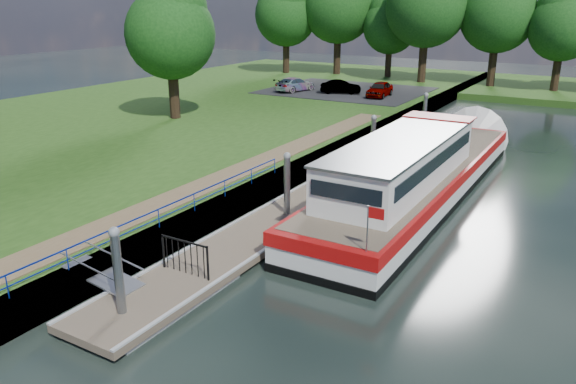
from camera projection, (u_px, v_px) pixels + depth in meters
The scene contains 16 objects.
ground at pixel (137, 316), 16.10m from camera, with size 160.00×160.00×0.00m, color black.
riverbank at pixel (102, 133), 36.87m from camera, with size 32.00×90.00×0.78m, color #224614.
bank_edge at pixel (308, 166), 29.45m from camera, with size 1.10×90.00×0.78m, color #473D2D.
footpath at pixel (195, 190), 24.49m from camera, with size 1.60×40.00×0.05m, color brown.
carpark at pixel (346, 90), 52.16m from camera, with size 14.00×12.00×0.06m, color black.
blue_fence at pixel (138, 222), 19.45m from camera, with size 0.04×18.04×0.72m.
pontoon at pixel (335, 188), 26.66m from camera, with size 2.50×30.00×0.56m.
mooring_piles at pixel (336, 166), 26.31m from camera, with size 0.30×27.30×3.55m.
gangway at pixel (103, 275), 17.20m from camera, with size 2.58×1.00×0.92m.
gate_panel at pixel (185, 252), 17.53m from camera, with size 1.85×0.05×1.15m.
barge at pixel (421, 172), 26.02m from camera, with size 4.36×21.15×4.78m.
horizon_trees at pixel (484, 9), 54.08m from camera, with size 54.38×10.03×12.87m.
bank_tree_a at pixel (171, 26), 37.93m from camera, with size 6.12×6.12×9.72m.
car_a at pixel (380, 89), 48.27m from camera, with size 1.53×3.80×1.30m, color #999999.
car_b at pixel (341, 87), 50.04m from camera, with size 1.24×3.55×1.17m, color #999999.
car_c at pixel (295, 84), 51.36m from camera, with size 1.75×4.29×1.25m, color #999999.
Camera 1 is at (10.90, -9.95, 8.55)m, focal length 35.00 mm.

